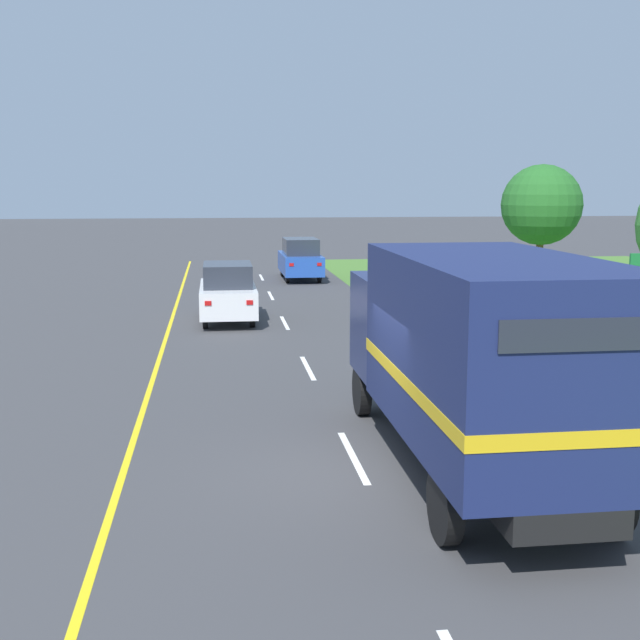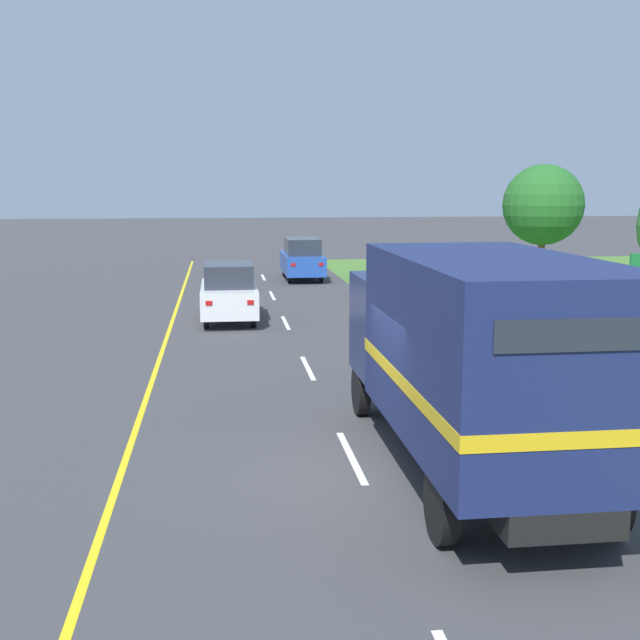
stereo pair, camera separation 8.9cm
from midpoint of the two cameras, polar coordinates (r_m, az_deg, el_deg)
ground_plane at (r=12.80m, az=2.98°, el=-10.76°), size 200.00×200.00×0.00m
edge_line_yellow at (r=21.97m, az=-11.08°, el=-2.28°), size 0.12×52.91×0.01m
centre_dash_near at (r=13.48m, az=2.42°, el=-9.67°), size 0.12×2.60×0.01m
centre_dash_mid_a at (r=19.77m, az=-0.75°, el=-3.41°), size 0.12×2.60×0.01m
centre_dash_mid_b at (r=26.22m, az=-2.37°, el=-0.20°), size 0.12×2.60×0.01m
centre_dash_far at (r=32.72m, az=-3.34°, el=1.75°), size 0.12×2.60×0.01m
centre_dash_farthest at (r=39.26m, az=-3.99°, el=3.05°), size 0.12×2.60×0.01m
horse_trailer_truck at (r=12.43m, az=11.00°, el=-2.23°), size 2.59×7.78×3.46m
lead_car_white at (r=26.56m, az=-6.41°, el=1.99°), size 1.80×4.24×1.93m
lead_car_blue_ahead at (r=38.22m, az=-1.21°, el=4.38°), size 1.80×4.46×1.97m
highway_sign at (r=19.30m, az=20.27°, el=1.36°), size 2.14×0.09×2.93m
roadside_tree_mid at (r=31.38m, az=15.67°, el=7.86°), size 3.01×3.01×5.23m
delineator_post at (r=16.60m, az=15.61°, el=-4.52°), size 0.08×0.08×0.95m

